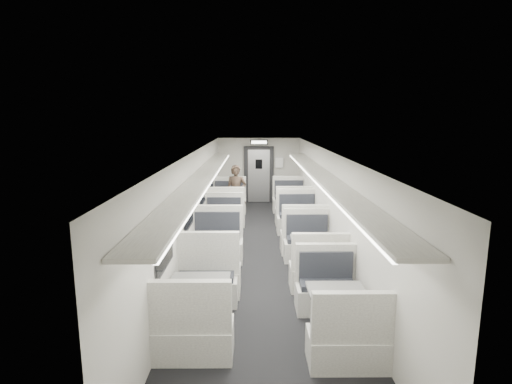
{
  "coord_description": "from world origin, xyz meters",
  "views": [
    {
      "loc": [
        -0.19,
        -8.74,
        3.13
      ],
      "look_at": [
        -0.13,
        1.53,
        1.21
      ],
      "focal_mm": 28.0,
      "sensor_mm": 36.0,
      "label": 1
    }
  ],
  "objects_px": {
    "booth_left_d": "(201,302)",
    "booth_right_d": "(336,311)",
    "booth_left_c": "(213,256)",
    "booth_left_b": "(222,228)",
    "booth_left_a": "(228,206)",
    "booth_right_a": "(291,205)",
    "booth_right_b": "(300,227)",
    "passenger": "(236,193)",
    "exit_sign": "(259,142)",
    "vestibule_door": "(259,175)",
    "booth_right_c": "(312,255)"
  },
  "relations": [
    {
      "from": "booth_right_a",
      "to": "booth_right_d",
      "type": "xyz_separation_m",
      "value": [
        0.0,
        -6.98,
        -0.03
      ]
    },
    {
      "from": "booth_right_b",
      "to": "passenger",
      "type": "distance_m",
      "value": 2.77
    },
    {
      "from": "booth_left_a",
      "to": "booth_left_c",
      "type": "bearing_deg",
      "value": -90.0
    },
    {
      "from": "booth_left_c",
      "to": "vestibule_door",
      "type": "distance_m",
      "value": 7.17
    },
    {
      "from": "booth_left_b",
      "to": "vestibule_door",
      "type": "xyz_separation_m",
      "value": [
        1.0,
        4.92,
        0.66
      ]
    },
    {
      "from": "booth_right_a",
      "to": "booth_right_b",
      "type": "xyz_separation_m",
      "value": [
        0.0,
        -2.54,
        0.0
      ]
    },
    {
      "from": "vestibule_door",
      "to": "booth_left_a",
      "type": "bearing_deg",
      "value": -112.12
    },
    {
      "from": "booth_left_a",
      "to": "passenger",
      "type": "relative_size",
      "value": 1.28
    },
    {
      "from": "booth_right_c",
      "to": "booth_left_b",
      "type": "bearing_deg",
      "value": 134.79
    },
    {
      "from": "booth_left_c",
      "to": "booth_right_b",
      "type": "distance_m",
      "value": 2.99
    },
    {
      "from": "booth_left_c",
      "to": "booth_left_d",
      "type": "bearing_deg",
      "value": -90.0
    },
    {
      "from": "booth_right_d",
      "to": "booth_left_c",
      "type": "bearing_deg",
      "value": 132.05
    },
    {
      "from": "booth_left_b",
      "to": "booth_left_c",
      "type": "xyz_separation_m",
      "value": [
        0.0,
        -2.15,
        0.03
      ]
    },
    {
      "from": "booth_left_d",
      "to": "booth_right_d",
      "type": "bearing_deg",
      "value": -7.23
    },
    {
      "from": "passenger",
      "to": "exit_sign",
      "type": "distance_m",
      "value": 2.75
    },
    {
      "from": "booth_left_a",
      "to": "booth_right_d",
      "type": "height_order",
      "value": "booth_left_a"
    },
    {
      "from": "exit_sign",
      "to": "booth_left_a",
      "type": "bearing_deg",
      "value": -116.89
    },
    {
      "from": "booth_left_c",
      "to": "exit_sign",
      "type": "height_order",
      "value": "exit_sign"
    },
    {
      "from": "booth_left_c",
      "to": "booth_right_a",
      "type": "height_order",
      "value": "booth_left_c"
    },
    {
      "from": "booth_right_b",
      "to": "booth_right_d",
      "type": "height_order",
      "value": "booth_right_b"
    },
    {
      "from": "booth_right_a",
      "to": "vestibule_door",
      "type": "relative_size",
      "value": 1.05
    },
    {
      "from": "booth_right_a",
      "to": "booth_right_d",
      "type": "relative_size",
      "value": 1.09
    },
    {
      "from": "booth_left_b",
      "to": "booth_left_c",
      "type": "height_order",
      "value": "booth_left_c"
    },
    {
      "from": "booth_left_c",
      "to": "booth_right_b",
      "type": "relative_size",
      "value": 1.02
    },
    {
      "from": "booth_left_a",
      "to": "passenger",
      "type": "distance_m",
      "value": 0.61
    },
    {
      "from": "booth_left_c",
      "to": "vestibule_door",
      "type": "bearing_deg",
      "value": 81.95
    },
    {
      "from": "booth_left_d",
      "to": "booth_right_d",
      "type": "xyz_separation_m",
      "value": [
        2.0,
        -0.25,
        -0.02
      ]
    },
    {
      "from": "booth_right_d",
      "to": "exit_sign",
      "type": "height_order",
      "value": "exit_sign"
    },
    {
      "from": "vestibule_door",
      "to": "booth_right_d",
      "type": "bearing_deg",
      "value": -83.86
    },
    {
      "from": "booth_left_d",
      "to": "vestibule_door",
      "type": "height_order",
      "value": "vestibule_door"
    },
    {
      "from": "booth_left_a",
      "to": "booth_right_a",
      "type": "distance_m",
      "value": 2.01
    },
    {
      "from": "booth_left_d",
      "to": "booth_left_a",
      "type": "bearing_deg",
      "value": 90.0
    },
    {
      "from": "booth_left_a",
      "to": "vestibule_door",
      "type": "height_order",
      "value": "vestibule_door"
    },
    {
      "from": "booth_left_c",
      "to": "booth_left_b",
      "type": "bearing_deg",
      "value": 90.0
    },
    {
      "from": "vestibule_door",
      "to": "booth_right_a",
      "type": "bearing_deg",
      "value": -66.58
    },
    {
      "from": "passenger",
      "to": "booth_right_b",
      "type": "bearing_deg",
      "value": -44.4
    },
    {
      "from": "vestibule_door",
      "to": "booth_left_c",
      "type": "bearing_deg",
      "value": -98.05
    },
    {
      "from": "booth_left_a",
      "to": "exit_sign",
      "type": "bearing_deg",
      "value": 63.11
    },
    {
      "from": "booth_right_d",
      "to": "vestibule_door",
      "type": "height_order",
      "value": "vestibule_door"
    },
    {
      "from": "booth_right_a",
      "to": "booth_left_a",
      "type": "bearing_deg",
      "value": -175.66
    },
    {
      "from": "booth_left_a",
      "to": "booth_left_c",
      "type": "xyz_separation_m",
      "value": [
        0.0,
        -4.61,
        0.01
      ]
    },
    {
      "from": "booth_left_c",
      "to": "booth_right_d",
      "type": "bearing_deg",
      "value": -47.95
    },
    {
      "from": "booth_left_b",
      "to": "exit_sign",
      "type": "bearing_deg",
      "value": 77.29
    },
    {
      "from": "booth_left_b",
      "to": "booth_right_b",
      "type": "xyz_separation_m",
      "value": [
        2.0,
        0.07,
        0.02
      ]
    },
    {
      "from": "booth_left_d",
      "to": "booth_right_b",
      "type": "bearing_deg",
      "value": 64.46
    },
    {
      "from": "booth_right_c",
      "to": "booth_right_d",
      "type": "height_order",
      "value": "booth_right_c"
    },
    {
      "from": "booth_left_c",
      "to": "passenger",
      "type": "bearing_deg",
      "value": 86.4
    },
    {
      "from": "passenger",
      "to": "booth_left_c",
      "type": "bearing_deg",
      "value": -87.16
    },
    {
      "from": "booth_left_d",
      "to": "booth_right_d",
      "type": "height_order",
      "value": "booth_left_d"
    },
    {
      "from": "booth_left_b",
      "to": "booth_right_c",
      "type": "relative_size",
      "value": 0.99
    }
  ]
}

